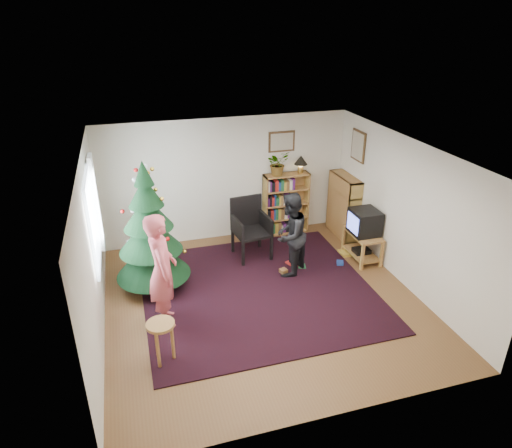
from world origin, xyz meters
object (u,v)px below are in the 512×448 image
object	(u,v)px
tv_stand	(362,244)
stool	(161,332)
picture_right	(358,146)
armchair	(250,224)
potted_plant	(278,163)
christmas_tree	(150,238)
bookshelf_back	(286,203)
table_lamp	(301,161)
person_by_chair	(290,235)
person_standing	(162,271)
picture_back	(282,142)
bookshelf_right	(344,205)
crt_tv	(365,222)

from	to	relation	value
tv_stand	stool	world-z (taller)	stool
picture_right	armchair	distance (m)	2.61
tv_stand	potted_plant	distance (m)	2.31
christmas_tree	bookshelf_back	xyz separation A→B (m)	(2.89, 1.41, -0.28)
table_lamp	bookshelf_back	bearing A→B (deg)	180.00
armchair	person_by_chair	world-z (taller)	person_by_chair
stool	table_lamp	bearing A→B (deg)	45.83
bookshelf_back	person_by_chair	size ratio (longest dim) A/B	0.84
armchair	person_standing	bearing A→B (deg)	-142.29
stool	person_standing	world-z (taller)	person_standing
christmas_tree	potted_plant	bearing A→B (deg)	27.65
picture_back	potted_plant	distance (m)	0.44
christmas_tree	person_by_chair	bearing A→B (deg)	-5.83
picture_right	bookshelf_right	size ratio (longest dim) A/B	0.46
christmas_tree	armchair	world-z (taller)	christmas_tree
bookshelf_right	person_standing	world-z (taller)	person_standing
bookshelf_right	table_lamp	size ratio (longest dim) A/B	3.55
christmas_tree	stool	world-z (taller)	christmas_tree
picture_right	tv_stand	bearing A→B (deg)	-104.89
picture_right	table_lamp	distance (m)	1.19
armchair	potted_plant	distance (m)	1.42
bookshelf_back	picture_right	bearing A→B (deg)	-25.32
picture_right	person_standing	xyz separation A→B (m)	(-4.05, -1.88, -1.05)
picture_back	tv_stand	bearing A→B (deg)	-57.57
picture_back	crt_tv	size ratio (longest dim) A/B	1.04
bookshelf_right	person_by_chair	size ratio (longest dim) A/B	0.84
picture_back	bookshelf_back	size ratio (longest dim) A/B	0.42
tv_stand	bookshelf_right	bearing A→B (deg)	83.73
person_by_chair	potted_plant	distance (m)	1.85
christmas_tree	armchair	distance (m)	2.03
person_by_chair	crt_tv	bearing A→B (deg)	140.37
picture_right	bookshelf_right	world-z (taller)	picture_right
armchair	stool	xyz separation A→B (m)	(-1.95, -2.60, -0.14)
bookshelf_right	tv_stand	bearing A→B (deg)	173.73
stool	person_by_chair	distance (m)	2.96
picture_right	potted_plant	distance (m)	1.61
person_standing	table_lamp	distance (m)	4.02
christmas_tree	person_by_chair	size ratio (longest dim) A/B	1.47
christmas_tree	person_standing	world-z (taller)	christmas_tree
crt_tv	armchair	distance (m)	2.15
picture_back	crt_tv	bearing A→B (deg)	-57.64
person_standing	person_by_chair	world-z (taller)	person_standing
picture_back	stool	world-z (taller)	picture_back
picture_right	person_by_chair	distance (m)	2.38
armchair	crt_tv	bearing A→B (deg)	-28.21
tv_stand	table_lamp	bearing A→B (deg)	114.07
tv_stand	armchair	size ratio (longest dim) A/B	0.71
bookshelf_right	crt_tv	distance (m)	1.10
picture_back	table_lamp	size ratio (longest dim) A/B	1.50
tv_stand	potted_plant	size ratio (longest dim) A/B	1.65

